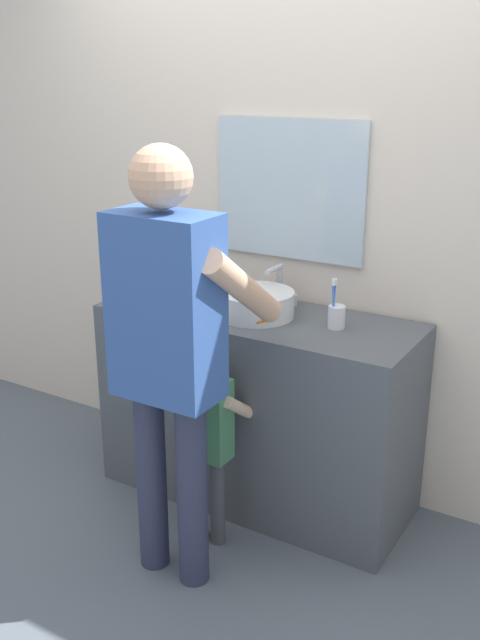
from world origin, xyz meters
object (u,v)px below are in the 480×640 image
(toothbrush_cup, at_px, (336,315))
(child_toddler, at_px, (208,429))
(soap_bottle, at_px, (197,286))
(adult_parent, at_px, (169,334))

(toothbrush_cup, relative_size, child_toddler, 0.24)
(soap_bottle, bearing_deg, toothbrush_cup, -1.28)
(toothbrush_cup, relative_size, soap_bottle, 1.25)
(adult_parent, bearing_deg, soap_bottle, 116.76)
(child_toddler, height_order, adult_parent, adult_parent)
(toothbrush_cup, distance_m, child_toddler, 0.69)
(child_toddler, distance_m, adult_parent, 0.53)
(toothbrush_cup, xyz_separation_m, soap_bottle, (-0.69, 0.02, 0.01))
(soap_bottle, distance_m, adult_parent, 0.75)
(child_toddler, relative_size, adult_parent, 0.52)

